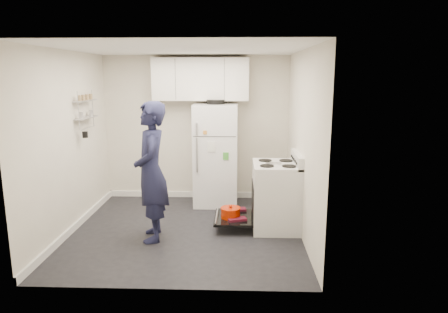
{
  "coord_description": "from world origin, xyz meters",
  "views": [
    {
      "loc": [
        0.73,
        -5.33,
        2.16
      ],
      "look_at": [
        0.54,
        0.13,
        1.05
      ],
      "focal_mm": 32.0,
      "sensor_mm": 36.0,
      "label": 1
    }
  ],
  "objects_px": {
    "person": "(151,172)",
    "electric_range": "(275,197)",
    "open_oven_door": "(232,215)",
    "refrigerator": "(216,154)"
  },
  "relations": [
    {
      "from": "open_oven_door",
      "to": "person",
      "type": "relative_size",
      "value": 0.38
    },
    {
      "from": "open_oven_door",
      "to": "person",
      "type": "xyz_separation_m",
      "value": [
        -1.06,
        -0.42,
        0.74
      ]
    },
    {
      "from": "refrigerator",
      "to": "electric_range",
      "type": "bearing_deg",
      "value": -50.49
    },
    {
      "from": "open_oven_door",
      "to": "person",
      "type": "distance_m",
      "value": 1.36
    },
    {
      "from": "person",
      "to": "electric_range",
      "type": "bearing_deg",
      "value": 93.26
    },
    {
      "from": "electric_range",
      "to": "open_oven_door",
      "type": "xyz_separation_m",
      "value": [
        -0.61,
        -0.02,
        -0.28
      ]
    },
    {
      "from": "refrigerator",
      "to": "person",
      "type": "height_order",
      "value": "person"
    },
    {
      "from": "electric_range",
      "to": "refrigerator",
      "type": "relative_size",
      "value": 0.62
    },
    {
      "from": "electric_range",
      "to": "open_oven_door",
      "type": "relative_size",
      "value": 1.57
    },
    {
      "from": "electric_range",
      "to": "open_oven_door",
      "type": "height_order",
      "value": "electric_range"
    }
  ]
}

